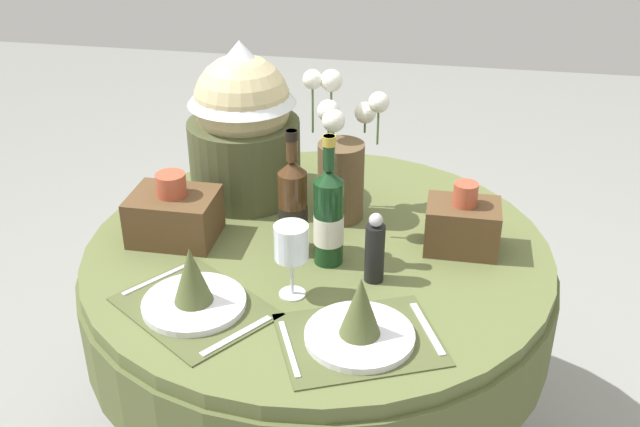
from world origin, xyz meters
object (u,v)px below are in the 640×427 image
(gift_tub_back_left, at_px, (243,117))
(wine_bottle_centre, at_px, (329,216))
(dining_table, at_px, (318,292))
(pepper_mill, at_px, (375,250))
(wine_glass_left, at_px, (291,244))
(woven_basket_side_right, at_px, (462,225))
(wine_bottle_left, at_px, (293,207))
(woven_basket_side_left, at_px, (174,214))
(flower_vase, at_px, (341,162))
(place_setting_right, at_px, (360,323))
(place_setting_left, at_px, (193,291))

(gift_tub_back_left, bearing_deg, wine_bottle_centre, -47.20)
(dining_table, xyz_separation_m, pepper_mill, (0.16, -0.13, 0.23))
(wine_bottle_centre, xyz_separation_m, pepper_mill, (0.12, -0.06, -0.05))
(pepper_mill, xyz_separation_m, gift_tub_back_left, (-0.43, 0.39, 0.16))
(wine_glass_left, distance_m, pepper_mill, 0.21)
(dining_table, height_order, woven_basket_side_right, woven_basket_side_right)
(wine_bottle_left, bearing_deg, woven_basket_side_left, 178.76)
(flower_vase, xyz_separation_m, gift_tub_back_left, (-0.29, 0.08, 0.08))
(flower_vase, relative_size, wine_bottle_left, 1.20)
(flower_vase, distance_m, wine_bottle_left, 0.23)
(dining_table, relative_size, pepper_mill, 6.80)
(place_setting_right, distance_m, wine_bottle_centre, 0.34)
(place_setting_right, bearing_deg, woven_basket_side_right, 64.23)
(wine_glass_left, relative_size, pepper_mill, 1.02)
(place_setting_left, height_order, wine_bottle_centre, wine_bottle_centre)
(wine_glass_left, bearing_deg, flower_vase, 82.84)
(dining_table, height_order, wine_bottle_centre, wine_bottle_centre)
(dining_table, distance_m, place_setting_right, 0.45)
(woven_basket_side_left, relative_size, woven_basket_side_right, 1.18)
(dining_table, distance_m, wine_bottle_left, 0.28)
(wine_glass_left, distance_m, woven_basket_side_left, 0.42)
(flower_vase, height_order, wine_bottle_left, flower_vase)
(gift_tub_back_left, bearing_deg, woven_basket_side_right, -17.78)
(wine_glass_left, bearing_deg, dining_table, 85.27)
(wine_glass_left, relative_size, woven_basket_side_left, 0.84)
(wine_bottle_centre, xyz_separation_m, gift_tub_back_left, (-0.30, 0.33, 0.11))
(gift_tub_back_left, height_order, woven_basket_side_left, gift_tub_back_left)
(flower_vase, distance_m, wine_bottle_centre, 0.25)
(wine_bottle_left, xyz_separation_m, woven_basket_side_left, (-0.32, 0.01, -0.06))
(pepper_mill, bearing_deg, dining_table, 140.79)
(wine_bottle_centre, distance_m, pepper_mill, 0.15)
(place_setting_left, xyz_separation_m, place_setting_right, (0.39, -0.05, 0.00))
(place_setting_right, distance_m, flower_vase, 0.58)
(flower_vase, bearing_deg, gift_tub_back_left, 164.19)
(pepper_mill, height_order, gift_tub_back_left, gift_tub_back_left)
(place_setting_left, bearing_deg, flower_vase, 62.25)
(flower_vase, bearing_deg, pepper_mill, -66.92)
(wine_bottle_left, bearing_deg, wine_glass_left, -78.85)
(wine_bottle_left, height_order, gift_tub_back_left, gift_tub_back_left)
(place_setting_right, bearing_deg, woven_basket_side_left, 147.17)
(woven_basket_side_left, bearing_deg, wine_glass_left, -29.61)
(wine_bottle_left, height_order, wine_glass_left, wine_bottle_left)
(place_setting_left, height_order, place_setting_right, same)
(place_setting_left, relative_size, wine_bottle_left, 1.28)
(wine_bottle_centre, xyz_separation_m, wine_glass_left, (-0.06, -0.16, 0.01))
(flower_vase, bearing_deg, woven_basket_side_left, -154.26)
(place_setting_right, height_order, wine_bottle_centre, wine_bottle_centre)
(place_setting_right, bearing_deg, wine_bottle_left, 122.57)
(wine_bottle_left, height_order, woven_basket_side_left, wine_bottle_left)
(wine_bottle_left, height_order, wine_bottle_centre, wine_bottle_centre)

